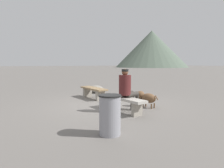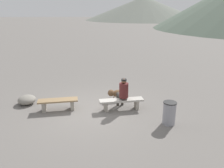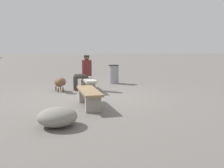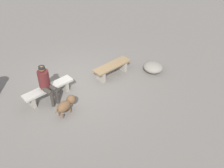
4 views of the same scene
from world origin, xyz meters
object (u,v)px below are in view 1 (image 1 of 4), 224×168
seated_person (127,87)px  dog (146,97)px  boulder (95,89)px  bench_left (94,91)px  trash_bin (110,115)px  bench_right (123,101)px

seated_person → dog: size_ratio=1.62×
seated_person → boulder: size_ratio=1.68×
seated_person → boulder: (-3.93, 0.71, -0.54)m
bench_left → trash_bin: 4.19m
boulder → bench_right: bearing=-11.7°
seated_person → bench_right: bearing=-140.3°
bench_left → seated_person: size_ratio=1.22×
bench_left → bench_right: 2.45m
bench_right → bench_left: bearing=170.9°
bench_left → trash_bin: bearing=-25.2°
bench_left → seated_person: 2.55m
bench_right → boulder: size_ratio=2.31×
bench_left → bench_right: size_ratio=0.89×
bench_right → seated_person: bearing=46.6°
seated_person → boulder: 4.03m
bench_left → dog: (2.31, 0.86, 0.03)m
bench_right → dog: bearing=91.9°
dog → trash_bin: trash_bin is taller
seated_person → trash_bin: bearing=-55.9°
boulder → bench_left: bearing=-26.2°
bench_left → boulder: bearing=147.2°
bench_right → trash_bin: bearing=-45.7°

